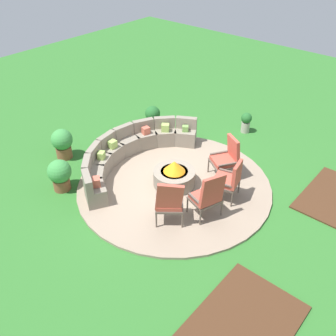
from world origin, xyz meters
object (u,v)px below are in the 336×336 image
object	(u,v)px
curved_stone_bench	(130,152)
lounge_chair_front_left	(169,201)
potted_plant_2	(153,116)
potted_plant_3	(62,142)
lounge_chair_back_left	(229,179)
potted_plant_1	(60,174)
potted_plant_0	(246,122)
fire_pit	(174,176)
lounge_chair_back_right	(227,157)
lounge_chair_front_right	(208,195)

from	to	relation	value
curved_stone_bench	lounge_chair_front_left	world-z (taller)	lounge_chair_front_left
potted_plant_2	potted_plant_3	bearing A→B (deg)	164.94
curved_stone_bench	lounge_chair_back_left	size ratio (longest dim) A/B	3.98
lounge_chair_back_left	potted_plant_1	size ratio (longest dim) A/B	1.25
lounge_chair_back_left	potted_plant_2	distance (m)	3.90
lounge_chair_front_left	potted_plant_1	xyz separation A→B (m)	(-0.76, 2.79, -0.20)
potted_plant_0	fire_pit	bearing A→B (deg)	-178.58
curved_stone_bench	potted_plant_2	distance (m)	2.00
curved_stone_bench	potted_plant_2	size ratio (longest dim) A/B	5.43
lounge_chair_front_left	potted_plant_3	xyz separation A→B (m)	(0.14, 3.90, -0.17)
fire_pit	potted_plant_3	world-z (taller)	potted_plant_3
lounge_chair_back_left	potted_plant_3	bearing A→B (deg)	92.54
lounge_chair_back_left	potted_plant_1	distance (m)	4.00
potted_plant_0	potted_plant_3	distance (m)	5.38
fire_pit	lounge_chair_back_right	xyz separation A→B (m)	(1.12, -0.76, 0.30)
lounge_chair_back_left	lounge_chair_back_right	bearing A→B (deg)	21.54
curved_stone_bench	lounge_chair_front_left	size ratio (longest dim) A/B	3.43
fire_pit	potted_plant_1	world-z (taller)	potted_plant_1
lounge_chair_front_left	potted_plant_1	size ratio (longest dim) A/B	1.45
curved_stone_bench	lounge_chair_front_right	world-z (taller)	lounge_chair_front_right
potted_plant_1	potted_plant_3	xyz separation A→B (m)	(0.90, 1.11, 0.03)
potted_plant_0	potted_plant_2	world-z (taller)	potted_plant_2
lounge_chair_back_right	potted_plant_0	distance (m)	2.52
potted_plant_3	fire_pit	bearing A→B (deg)	-72.78
lounge_chair_back_right	potted_plant_1	bearing A→B (deg)	79.41
fire_pit	potted_plant_1	size ratio (longest dim) A/B	1.26
fire_pit	lounge_chair_front_right	bearing A→B (deg)	-108.06
curved_stone_bench	potted_plant_1	size ratio (longest dim) A/B	4.96
potted_plant_0	potted_plant_3	world-z (taller)	potted_plant_3
lounge_chair_back_left	potted_plant_3	distance (m)	4.60
potted_plant_0	lounge_chair_back_right	bearing A→B (deg)	-160.26
potted_plant_0	lounge_chair_back_left	bearing A→B (deg)	-155.97
lounge_chair_back_left	lounge_chair_back_right	distance (m)	0.86
lounge_chair_front_right	potted_plant_0	size ratio (longest dim) A/B	1.85
lounge_chair_front_right	potted_plant_2	world-z (taller)	lounge_chair_front_right
potted_plant_0	potted_plant_2	xyz separation A→B (m)	(-1.67, 2.28, 0.07)
fire_pit	curved_stone_bench	xyz separation A→B (m)	(-0.01, 1.52, 0.05)
fire_pit	potted_plant_3	distance (m)	3.26
curved_stone_bench	potted_plant_3	distance (m)	1.86
fire_pit	potted_plant_3	size ratio (longest dim) A/B	1.21
potted_plant_3	curved_stone_bench	bearing A→B (deg)	-58.91
lounge_chair_front_right	potted_plant_1	world-z (taller)	lounge_chair_front_right
curved_stone_bench	lounge_chair_back_right	distance (m)	2.56
lounge_chair_back_right	potted_plant_3	distance (m)	4.40
lounge_chair_front_left	lounge_chair_back_right	xyz separation A→B (m)	(2.22, 0.02, -0.02)
potted_plant_2	lounge_chair_back_right	bearing A→B (deg)	-102.46
curved_stone_bench	lounge_chair_back_left	xyz separation A→B (m)	(0.43, -2.80, 0.22)
lounge_chair_front_right	potted_plant_0	xyz separation A→B (m)	(3.89, 1.37, -0.30)
lounge_chair_back_right	potted_plant_3	size ratio (longest dim) A/B	1.29
fire_pit	potted_plant_2	bearing A→B (deg)	52.63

